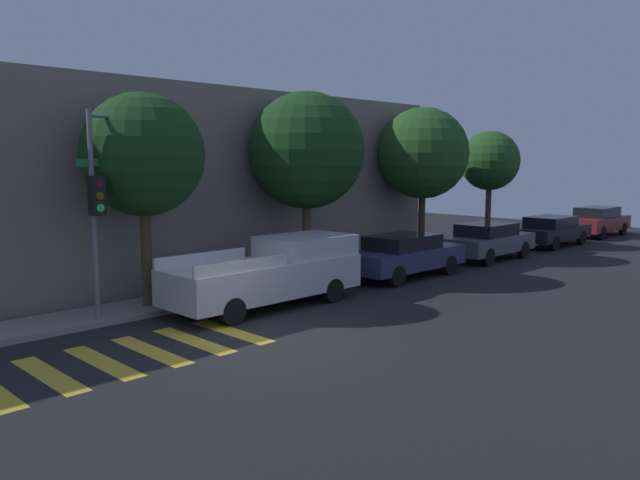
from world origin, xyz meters
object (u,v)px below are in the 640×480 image
Objects in this scene: sedan_tail_of_row at (597,221)px; tree_midblock at (307,151)px; pickup_truck at (272,272)px; tree_near_corner at (143,155)px; tree_behind_truck at (490,161)px; sedan_near_corner at (404,255)px; sedan_far_end at (551,230)px; sedan_middle at (487,240)px; tree_far_end at (423,153)px; traffic_light_pole at (113,182)px.

sedan_tail_of_row is 19.19m from tree_midblock.
tree_near_corner is at bearing 144.63° from pickup_truck.
sedan_near_corner is at bearing -167.67° from tree_behind_truck.
sedan_near_corner is at bearing -12.58° from tree_near_corner.
sedan_tail_of_row is 0.82× the size of tree_near_corner.
tree_near_corner is 5.68m from tree_midblock.
sedan_far_end is at bearing -38.23° from tree_behind_truck.
sedan_far_end is (5.57, 0.00, -0.03)m from sedan_middle.
pickup_truck is 14.64m from tree_behind_truck.
pickup_truck is 1.06× the size of tree_behind_truck.
sedan_tail_of_row is at bearing -13.70° from tree_behind_truck.
sedan_near_corner is at bearing -180.00° from sedan_middle.
tree_midblock is (-7.97, 1.86, 3.39)m from sedan_middle.
sedan_far_end is 14.08m from tree_midblock.
sedan_far_end is 8.30m from tree_far_end.
tree_near_corner is (1.13, 0.59, 0.62)m from traffic_light_pole.
sedan_middle reaches higher than sedan_far_end.
tree_midblock reaches higher than sedan_tail_of_row.
tree_midblock is (-13.53, 1.86, 3.42)m from sedan_far_end.
tree_far_end is 4.99m from tree_behind_truck.
sedan_near_corner is at bearing -34.96° from tree_midblock.
tree_behind_truck is at bearing 7.45° from pickup_truck.
sedan_middle is 0.72× the size of tree_midblock.
traffic_light_pole is 13.03m from tree_far_end.
tree_midblock is at bearing 145.04° from sedan_near_corner.
pickup_truck is 0.99× the size of tree_near_corner.
sedan_middle is at bearing -46.25° from tree_far_end.
tree_near_corner is at bearing 172.23° from sedan_middle.
pickup_truck is at bearing -35.37° from tree_near_corner.
sedan_tail_of_row is at bearing -0.00° from sedan_middle.
pickup_truck is 4.82m from tree_midblock.
tree_far_end is at bearing 180.00° from tree_behind_truck.
traffic_light_pole is at bearing -152.37° from tree_near_corner.
traffic_light_pole is at bearing -175.02° from tree_midblock.
pickup_truck is at bearing -18.67° from traffic_light_pole.
tree_midblock is at bearing 166.85° from sedan_middle.
traffic_light_pole is 1.15× the size of sedan_middle.
tree_far_end is (11.86, 0.00, 0.15)m from tree_near_corner.
sedan_tail_of_row reaches higher than sedan_near_corner.
sedan_far_end is 19.57m from tree_near_corner.
sedan_middle is at bearing 0.00° from sedan_near_corner.
tree_far_end reaches higher than tree_behind_truck.
tree_midblock is at bearing 4.98° from traffic_light_pole.
sedan_far_end is 5.27m from sedan_tail_of_row.
tree_behind_truck is (-2.36, 1.86, 3.09)m from sedan_far_end.
tree_midblock reaches higher than sedan_far_end.
sedan_middle is 4.81m from tree_behind_truck.
tree_far_end is (-7.35, 1.86, 3.39)m from sedan_far_end.
traffic_light_pole is 15.05m from sedan_middle.
pickup_truck is at bearing 180.00° from sedan_tail_of_row.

